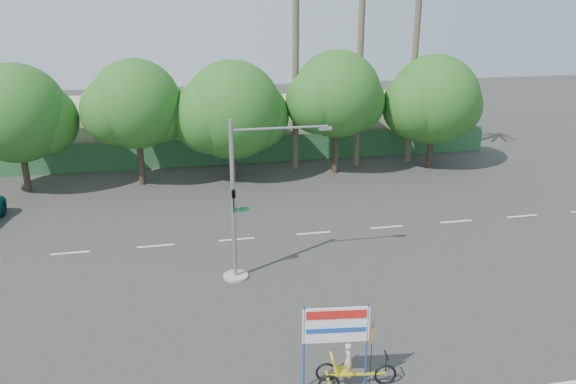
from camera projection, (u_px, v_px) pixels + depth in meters
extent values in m
plane|color=#33302D|center=(313.00, 320.00, 21.28)|extent=(120.00, 120.00, 0.00)
cube|color=#336B3D|center=(243.00, 150.00, 40.84)|extent=(38.00, 0.08, 2.00)
cube|color=#C2B79A|center=(105.00, 129.00, 42.80)|extent=(12.00, 8.00, 4.00)
cube|color=#C2B79A|center=(332.00, 122.00, 46.24)|extent=(14.00, 8.00, 3.60)
cylinder|color=#473828|center=(25.00, 164.00, 34.73)|extent=(0.40, 0.40, 3.52)
sphere|color=#1E5218|center=(16.00, 113.00, 33.67)|extent=(6.00, 6.00, 6.00)
sphere|color=#1E5218|center=(43.00, 120.00, 34.39)|extent=(4.32, 4.32, 4.32)
cylinder|color=#473828|center=(141.00, 157.00, 36.00)|extent=(0.40, 0.40, 3.74)
sphere|color=#1E5218|center=(136.00, 104.00, 34.88)|extent=(5.60, 5.60, 5.60)
sphere|color=#1E5218|center=(157.00, 112.00, 35.59)|extent=(4.03, 4.03, 4.03)
sphere|color=#1E5218|center=(115.00, 111.00, 34.53)|extent=(4.26, 4.26, 4.26)
cylinder|color=#473828|center=(234.00, 155.00, 37.20)|extent=(0.40, 0.40, 3.30)
sphere|color=#1E5218|center=(232.00, 110.00, 36.21)|extent=(6.40, 6.40, 6.40)
sphere|color=#1E5218|center=(254.00, 116.00, 36.93)|extent=(4.61, 4.61, 4.61)
sphere|color=#1E5218|center=(210.00, 116.00, 35.81)|extent=(4.86, 4.86, 4.86)
cylinder|color=#473828|center=(336.00, 146.00, 38.42)|extent=(0.40, 0.40, 3.87)
sphere|color=#1E5218|center=(337.00, 94.00, 37.26)|extent=(5.80, 5.80, 5.80)
sphere|color=#1E5218|center=(354.00, 102.00, 37.98)|extent=(4.18, 4.18, 4.18)
sphere|color=#1E5218|center=(319.00, 101.00, 36.90)|extent=(4.41, 4.41, 4.41)
cylinder|color=#473828|center=(431.00, 144.00, 39.80)|extent=(0.40, 0.40, 3.43)
sphere|color=#1E5218|center=(434.00, 100.00, 38.77)|extent=(6.20, 6.20, 6.20)
sphere|color=#1E5218|center=(450.00, 106.00, 39.49)|extent=(4.46, 4.46, 4.46)
sphere|color=#1E5218|center=(417.00, 106.00, 38.38)|extent=(4.71, 4.71, 4.71)
cylinder|color=#70604C|center=(361.00, 45.00, 38.01)|extent=(0.44, 0.44, 17.00)
cylinder|color=#70604C|center=(415.00, 58.00, 39.09)|extent=(0.44, 0.44, 15.00)
cylinder|color=#70604C|center=(296.00, 69.00, 37.67)|extent=(0.44, 0.44, 14.00)
cylinder|color=gray|center=(236.00, 276.00, 24.49)|extent=(1.10, 1.10, 0.10)
cylinder|color=gray|center=(233.00, 202.00, 23.36)|extent=(0.18, 0.18, 7.00)
cylinder|color=gray|center=(280.00, 128.00, 22.72)|extent=(4.00, 0.10, 0.10)
cube|color=gray|center=(325.00, 128.00, 23.11)|extent=(0.55, 0.20, 0.12)
imported|color=black|center=(234.00, 202.00, 23.12)|extent=(0.16, 0.20, 1.00)
cube|color=#14662D|center=(242.00, 209.00, 23.54)|extent=(0.70, 0.04, 0.18)
torus|color=black|center=(385.00, 375.00, 17.68)|extent=(0.74, 0.17, 0.73)
torus|color=black|center=(326.00, 372.00, 17.83)|extent=(0.69, 0.16, 0.68)
torus|color=black|center=(329.00, 384.00, 17.26)|extent=(0.69, 0.16, 0.68)
cube|color=gold|center=(356.00, 374.00, 17.59)|extent=(1.83, 0.29, 0.06)
cube|color=gold|center=(327.00, 378.00, 17.54)|extent=(0.14, 0.65, 0.05)
cube|color=gold|center=(343.00, 371.00, 17.51)|extent=(0.59, 0.52, 0.06)
cube|color=gold|center=(334.00, 363.00, 17.39)|extent=(0.30, 0.48, 0.58)
cylinder|color=black|center=(386.00, 363.00, 17.54)|extent=(0.04, 0.04, 0.59)
cube|color=black|center=(386.00, 355.00, 17.44)|extent=(0.10, 0.49, 0.04)
imported|color=#CCB284|center=(349.00, 360.00, 17.38)|extent=(0.33, 0.46, 1.17)
cylinder|color=blue|center=(304.00, 348.00, 17.11)|extent=(0.07, 0.07, 2.92)
cylinder|color=blue|center=(367.00, 345.00, 17.26)|extent=(0.07, 0.07, 2.92)
cube|color=white|center=(336.00, 325.00, 16.93)|extent=(2.04, 0.30, 1.19)
cube|color=red|center=(337.00, 315.00, 16.77)|extent=(1.82, 0.24, 0.28)
cube|color=blue|center=(336.00, 330.00, 16.95)|extent=(1.82, 0.24, 0.15)
cylinder|color=black|center=(371.00, 354.00, 17.37)|extent=(0.02, 0.02, 2.27)
cube|color=red|center=(360.00, 335.00, 17.12)|extent=(0.95, 0.14, 0.71)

